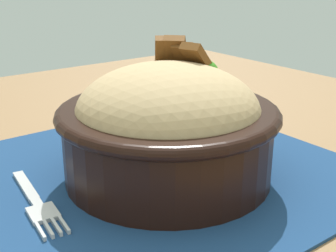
{
  "coord_description": "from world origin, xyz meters",
  "views": [
    {
      "loc": [
        0.17,
        0.32,
        0.96
      ],
      "look_at": [
        -0.06,
        0.01,
        0.82
      ],
      "focal_mm": 49.0,
      "sensor_mm": 36.0,
      "label": 1
    }
  ],
  "objects": [
    {
      "name": "placemat",
      "position": [
        -0.04,
        -0.01,
        0.77
      ],
      "size": [
        0.41,
        0.34,
        0.0
      ],
      "primitive_type": "cube",
      "rotation": [
        0.0,
        0.0,
        -0.0
      ],
      "color": "navy",
      "rests_on": "table"
    },
    {
      "name": "bowl",
      "position": [
        -0.06,
        0.01,
        0.82
      ],
      "size": [
        0.21,
        0.21,
        0.13
      ],
      "color": "black",
      "rests_on": "placemat"
    },
    {
      "name": "fork",
      "position": [
        0.06,
        -0.01,
        0.77
      ],
      "size": [
        0.03,
        0.12,
        0.0
      ],
      "color": "#B7B7B7",
      "rests_on": "placemat"
    }
  ]
}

